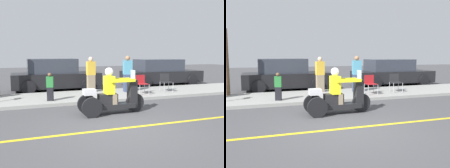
# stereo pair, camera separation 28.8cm
# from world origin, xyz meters

# --- Properties ---
(ground_plane) EXTENTS (60.00, 60.00, 0.00)m
(ground_plane) POSITION_xyz_m (0.00, 0.00, 0.00)
(ground_plane) COLOR #424244
(lane_stripe) EXTENTS (24.00, 0.12, 0.01)m
(lane_stripe) POSITION_xyz_m (0.24, 0.00, 0.00)
(lane_stripe) COLOR gold
(lane_stripe) RESTS_ON ground
(sidewalk_strip) EXTENTS (28.00, 2.80, 0.12)m
(sidewalk_strip) POSITION_xyz_m (0.00, 4.60, 0.06)
(sidewalk_strip) COLOR gray
(sidewalk_strip) RESTS_ON ground
(motorcycle_trike) EXTENTS (2.13, 0.67, 1.45)m
(motorcycle_trike) POSITION_xyz_m (0.24, 1.55, 0.53)
(motorcycle_trike) COLOR black
(motorcycle_trike) RESTS_ON ground
(spectator_end_of_line) EXTENTS (0.28, 0.22, 1.04)m
(spectator_end_of_line) POSITION_xyz_m (-1.38, 3.79, 0.62)
(spectator_end_of_line) COLOR black
(spectator_end_of_line) RESTS_ON sidewalk_strip
(spectator_near_curb) EXTENTS (0.40, 0.26, 1.61)m
(spectator_near_curb) POSITION_xyz_m (0.64, 5.36, 0.90)
(spectator_near_curb) COLOR gray
(spectator_near_curb) RESTS_ON sidewalk_strip
(spectator_by_tree) EXTENTS (0.41, 0.27, 1.66)m
(spectator_by_tree) POSITION_xyz_m (2.24, 4.83, 0.92)
(spectator_by_tree) COLOR #38476B
(spectator_by_tree) RESTS_ON sidewalk_strip
(folding_chair_curbside) EXTENTS (0.51, 0.51, 0.82)m
(folding_chair_curbside) POSITION_xyz_m (3.95, 4.31, 0.62)
(folding_chair_curbside) COLOR #A5A8AD
(folding_chair_curbside) RESTS_ON sidewalk_strip
(folding_chair_set_back) EXTENTS (0.48, 0.48, 0.82)m
(folding_chair_set_back) POSITION_xyz_m (2.55, 4.05, 0.62)
(folding_chair_set_back) COLOR #A5A8AD
(folding_chair_set_back) RESTS_ON sidewalk_strip
(parked_car_lot_right) EXTENTS (4.35, 2.05, 1.61)m
(parked_car_lot_right) POSITION_xyz_m (-0.70, 7.33, 0.75)
(parked_car_lot_right) COLOR black
(parked_car_lot_right) RESTS_ON ground
(parked_car_lot_left) EXTENTS (4.76, 2.05, 1.54)m
(parked_car_lot_left) POSITION_xyz_m (5.57, 7.42, 0.72)
(parked_car_lot_left) COLOR black
(parked_car_lot_left) RESTS_ON ground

